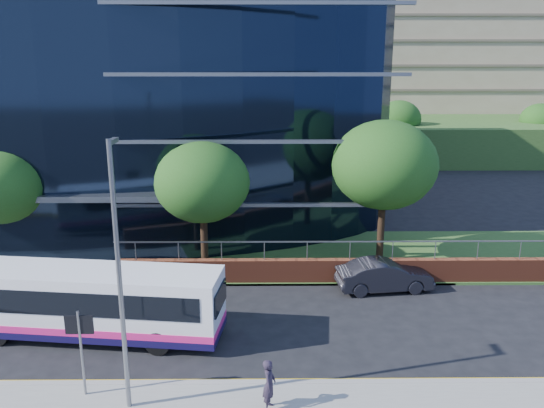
{
  "coord_description": "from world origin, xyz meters",
  "views": [
    {
      "loc": [
        10.15,
        -16.04,
        10.01
      ],
      "look_at": [
        10.36,
        8.0,
        3.71
      ],
      "focal_mm": 35.0,
      "sensor_mm": 36.0,
      "label": 1
    }
  ],
  "objects_px": {
    "tree_far_c": "(202,182)",
    "parked_car": "(384,275)",
    "tree_dist_e": "(399,119)",
    "pedestrian": "(269,384)",
    "tree_dist_f": "(540,120)",
    "streetlight_east": "(119,271)",
    "tree_far_d": "(384,165)",
    "tree_far_b": "(1,187)",
    "city_bus": "(93,302)",
    "street_sign": "(80,335)"
  },
  "relations": [
    {
      "from": "tree_far_c",
      "to": "parked_car",
      "type": "xyz_separation_m",
      "value": [
        8.49,
        -2.5,
        -3.82
      ]
    },
    {
      "from": "tree_dist_e",
      "to": "pedestrian",
      "type": "relative_size",
      "value": 4.13
    },
    {
      "from": "tree_dist_e",
      "to": "pedestrian",
      "type": "distance_m",
      "value": 44.68
    },
    {
      "from": "tree_dist_f",
      "to": "pedestrian",
      "type": "relative_size",
      "value": 3.84
    },
    {
      "from": "parked_car",
      "to": "streetlight_east",
      "type": "bearing_deg",
      "value": 125.38
    },
    {
      "from": "tree_far_d",
      "to": "streetlight_east",
      "type": "relative_size",
      "value": 0.93
    },
    {
      "from": "tree_far_d",
      "to": "streetlight_east",
      "type": "height_order",
      "value": "streetlight_east"
    },
    {
      "from": "tree_far_b",
      "to": "streetlight_east",
      "type": "distance_m",
      "value": 14.74
    },
    {
      "from": "tree_far_c",
      "to": "streetlight_east",
      "type": "relative_size",
      "value": 0.81
    },
    {
      "from": "tree_far_b",
      "to": "city_bus",
      "type": "relative_size",
      "value": 0.6
    },
    {
      "from": "tree_dist_f",
      "to": "city_bus",
      "type": "bearing_deg",
      "value": -132.51
    },
    {
      "from": "street_sign",
      "to": "tree_dist_e",
      "type": "relative_size",
      "value": 0.43
    },
    {
      "from": "pedestrian",
      "to": "tree_far_c",
      "type": "bearing_deg",
      "value": 24.13
    },
    {
      "from": "tree_far_d",
      "to": "tree_far_b",
      "type": "bearing_deg",
      "value": -178.49
    },
    {
      "from": "pedestrian",
      "to": "city_bus",
      "type": "bearing_deg",
      "value": 63.39
    },
    {
      "from": "tree_dist_e",
      "to": "tree_far_d",
      "type": "bearing_deg",
      "value": -104.93
    },
    {
      "from": "pedestrian",
      "to": "parked_car",
      "type": "bearing_deg",
      "value": -22.52
    },
    {
      "from": "tree_far_b",
      "to": "streetlight_east",
      "type": "xyz_separation_m",
      "value": [
        9.0,
        -11.67,
        0.23
      ]
    },
    {
      "from": "streetlight_east",
      "to": "parked_car",
      "type": "xyz_separation_m",
      "value": [
        9.49,
        8.67,
        -3.73
      ]
    },
    {
      "from": "tree_far_c",
      "to": "city_bus",
      "type": "xyz_separation_m",
      "value": [
        -3.41,
        -6.72,
        -3.11
      ]
    },
    {
      "from": "tree_far_d",
      "to": "tree_far_c",
      "type": "bearing_deg",
      "value": -173.66
    },
    {
      "from": "pedestrian",
      "to": "street_sign",
      "type": "bearing_deg",
      "value": 90.88
    },
    {
      "from": "streetlight_east",
      "to": "tree_dist_f",
      "type": "bearing_deg",
      "value": 52.42
    },
    {
      "from": "street_sign",
      "to": "pedestrian",
      "type": "bearing_deg",
      "value": -7.54
    },
    {
      "from": "tree_far_b",
      "to": "parked_car",
      "type": "xyz_separation_m",
      "value": [
        18.49,
        -3.0,
        -3.49
      ]
    },
    {
      "from": "tree_far_b",
      "to": "pedestrian",
      "type": "bearing_deg",
      "value": -41.92
    },
    {
      "from": "street_sign",
      "to": "tree_dist_f",
      "type": "height_order",
      "value": "tree_dist_f"
    },
    {
      "from": "street_sign",
      "to": "tree_far_c",
      "type": "xyz_separation_m",
      "value": [
        2.5,
        10.59,
        2.39
      ]
    },
    {
      "from": "tree_far_b",
      "to": "parked_car",
      "type": "height_order",
      "value": "tree_far_b"
    },
    {
      "from": "tree_far_c",
      "to": "tree_dist_f",
      "type": "xyz_separation_m",
      "value": [
        33.0,
        33.0,
        -0.33
      ]
    },
    {
      "from": "streetlight_east",
      "to": "parked_car",
      "type": "height_order",
      "value": "streetlight_east"
    },
    {
      "from": "street_sign",
      "to": "tree_far_b",
      "type": "height_order",
      "value": "tree_far_b"
    },
    {
      "from": "tree_dist_f",
      "to": "streetlight_east",
      "type": "height_order",
      "value": "streetlight_east"
    },
    {
      "from": "tree_far_b",
      "to": "tree_dist_e",
      "type": "distance_m",
      "value": 40.74
    },
    {
      "from": "tree_far_c",
      "to": "parked_car",
      "type": "relative_size",
      "value": 1.5
    },
    {
      "from": "tree_dist_f",
      "to": "parked_car",
      "type": "height_order",
      "value": "tree_dist_f"
    },
    {
      "from": "tree_far_b",
      "to": "tree_far_d",
      "type": "bearing_deg",
      "value": 1.51
    },
    {
      "from": "street_sign",
      "to": "parked_car",
      "type": "xyz_separation_m",
      "value": [
        10.99,
        8.08,
        -1.43
      ]
    },
    {
      "from": "parked_car",
      "to": "tree_dist_f",
      "type": "bearing_deg",
      "value": -41.67
    },
    {
      "from": "street_sign",
      "to": "streetlight_east",
      "type": "height_order",
      "value": "streetlight_east"
    },
    {
      "from": "tree_far_c",
      "to": "streetlight_east",
      "type": "bearing_deg",
      "value": -95.11
    },
    {
      "from": "city_bus",
      "to": "tree_dist_e",
      "type": "bearing_deg",
      "value": 68.33
    },
    {
      "from": "tree_far_d",
      "to": "pedestrian",
      "type": "relative_size",
      "value": 4.72
    },
    {
      "from": "streetlight_east",
      "to": "pedestrian",
      "type": "distance_m",
      "value": 5.46
    },
    {
      "from": "street_sign",
      "to": "parked_car",
      "type": "height_order",
      "value": "street_sign"
    },
    {
      "from": "tree_dist_e",
      "to": "city_bus",
      "type": "distance_m",
      "value": 43.0
    },
    {
      "from": "city_bus",
      "to": "parked_car",
      "type": "relative_size",
      "value": 2.33
    },
    {
      "from": "tree_far_d",
      "to": "tree_dist_e",
      "type": "height_order",
      "value": "tree_far_d"
    },
    {
      "from": "tree_dist_e",
      "to": "streetlight_east",
      "type": "relative_size",
      "value": 0.81
    },
    {
      "from": "street_sign",
      "to": "streetlight_east",
      "type": "relative_size",
      "value": 0.35
    }
  ]
}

